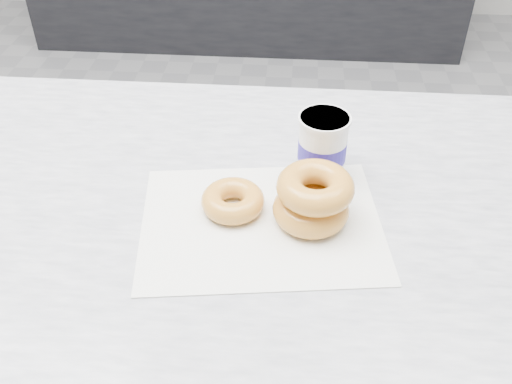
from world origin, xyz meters
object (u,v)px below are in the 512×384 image
Objects in this scene: counter at (129,377)px; donut_stack at (313,198)px; donut_single at (233,201)px; coffee_cup at (322,146)px.

donut_stack reaches higher than counter.
coffee_cup is at bearing 37.15° from donut_single.
donut_stack is (0.11, -0.01, 0.02)m from donut_single.
donut_single is (0.22, 0.01, 0.47)m from counter.
donut_single reaches higher than counter.
counter is 28.93× the size of coffee_cup.
donut_single is 0.16m from coffee_cup.
donut_stack is at bearing -74.36° from coffee_cup.
donut_single is at bearing -120.26° from coffee_cup.
donut_single is 0.12m from donut_stack.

